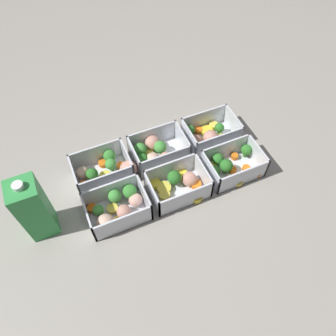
# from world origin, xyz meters

# --- Properties ---
(ground_plane) EXTENTS (4.00, 4.00, 0.00)m
(ground_plane) POSITION_xyz_m (0.00, 0.00, 0.00)
(ground_plane) COLOR gray
(container_near_left) EXTENTS (0.16, 0.11, 0.07)m
(container_near_left) POSITION_xyz_m (-0.16, -0.07, 0.03)
(container_near_left) COLOR silver
(container_near_left) RESTS_ON ground_plane
(container_near_center) EXTENTS (0.16, 0.14, 0.07)m
(container_near_center) POSITION_xyz_m (0.01, -0.06, 0.03)
(container_near_center) COLOR silver
(container_near_center) RESTS_ON ground_plane
(container_near_right) EXTENTS (0.17, 0.12, 0.07)m
(container_near_right) POSITION_xyz_m (0.16, -0.06, 0.03)
(container_near_right) COLOR silver
(container_near_right) RESTS_ON ground_plane
(container_far_left) EXTENTS (0.16, 0.12, 0.07)m
(container_far_left) POSITION_xyz_m (-0.17, 0.06, 0.03)
(container_far_left) COLOR silver
(container_far_left) RESTS_ON ground_plane
(container_far_center) EXTENTS (0.16, 0.13, 0.07)m
(container_far_center) POSITION_xyz_m (-0.01, 0.06, 0.02)
(container_far_center) COLOR silver
(container_far_center) RESTS_ON ground_plane
(container_far_right) EXTENTS (0.16, 0.11, 0.07)m
(container_far_right) POSITION_xyz_m (0.17, 0.07, 0.03)
(container_far_right) COLOR silver
(container_far_right) RESTS_ON ground_plane
(juice_carton) EXTENTS (0.07, 0.07, 0.20)m
(juice_carton) POSITION_xyz_m (0.36, 0.03, 0.10)
(juice_carton) COLOR green
(juice_carton) RESTS_ON ground_plane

